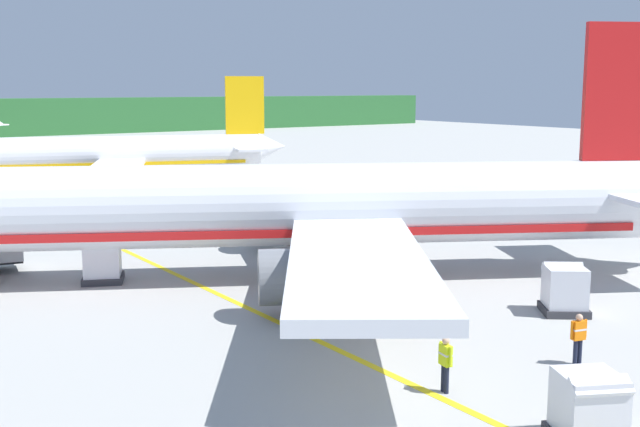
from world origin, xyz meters
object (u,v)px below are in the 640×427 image
(cargo_container_near, at_px, (103,261))
(cargo_container_far, at_px, (565,290))
(airliner_foreground, at_px, (295,207))
(crew_loader_left, at_px, (417,310))
(crew_marshaller, at_px, (445,360))
(crew_loader_right, at_px, (578,335))
(cargo_container_mid, at_px, (589,409))
(airliner_mid_apron, at_px, (101,155))

(cargo_container_near, bearing_deg, cargo_container_far, -49.05)
(airliner_foreground, relative_size, crew_loader_left, 23.37)
(cargo_container_near, relative_size, crew_marshaller, 1.41)
(crew_loader_right, bearing_deg, cargo_container_mid, -139.97)
(cargo_container_far, bearing_deg, airliner_mid_apron, 91.33)
(airliner_foreground, distance_m, crew_loader_left, 10.12)
(crew_marshaller, bearing_deg, cargo_container_mid, -82.56)
(airliner_foreground, distance_m, cargo_container_near, 9.22)
(cargo_container_mid, xyz_separation_m, cargo_container_far, (9.01, 7.92, 0.02))
(airliner_mid_apron, relative_size, crew_marshaller, 19.79)
(airliner_foreground, height_order, cargo_container_near, airliner_foreground)
(airliner_mid_apron, relative_size, cargo_container_near, 14.02)
(airliner_mid_apron, relative_size, cargo_container_far, 13.86)
(airliner_mid_apron, height_order, cargo_container_far, airliner_mid_apron)
(cargo_container_near, xyz_separation_m, cargo_container_mid, (4.34, -23.30, -0.06))
(airliner_mid_apron, xyz_separation_m, cargo_container_far, (1.17, -50.44, -1.85))
(cargo_container_mid, height_order, crew_loader_left, cargo_container_mid)
(airliner_mid_apron, distance_m, crew_loader_left, 49.61)
(cargo_container_near, bearing_deg, crew_marshaller, -78.71)
(cargo_container_far, xyz_separation_m, crew_marshaller, (-9.60, -3.37, 0.04))
(crew_marshaller, bearing_deg, cargo_container_far, 19.34)
(airliner_foreground, relative_size, cargo_container_near, 16.09)
(airliner_mid_apron, distance_m, crew_loader_right, 54.64)
(airliner_foreground, relative_size, crew_loader_right, 22.57)
(crew_marshaller, bearing_deg, crew_loader_left, 57.51)
(cargo_container_mid, distance_m, crew_marshaller, 4.58)
(cargo_container_far, bearing_deg, cargo_container_near, 130.95)
(airliner_mid_apron, relative_size, crew_loader_left, 20.37)
(crew_loader_left, bearing_deg, cargo_container_far, -9.94)
(crew_loader_left, height_order, crew_loader_right, crew_loader_right)
(crew_loader_left, bearing_deg, cargo_container_near, 115.05)
(airliner_foreground, distance_m, cargo_container_mid, 19.31)
(crew_loader_left, bearing_deg, airliner_mid_apron, 83.59)
(airliner_foreground, height_order, cargo_container_far, airliner_foreground)
(cargo_container_near, height_order, crew_marshaller, cargo_container_near)
(cargo_container_far, bearing_deg, cargo_container_mid, -138.70)
(crew_loader_left, bearing_deg, airliner_foreground, 83.69)
(airliner_mid_apron, distance_m, crew_marshaller, 54.50)
(airliner_foreground, height_order, crew_loader_left, airliner_foreground)
(crew_loader_right, bearing_deg, airliner_foreground, 94.54)
(cargo_container_mid, height_order, crew_marshaller, cargo_container_mid)
(cargo_container_mid, bearing_deg, airliner_foreground, 79.83)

